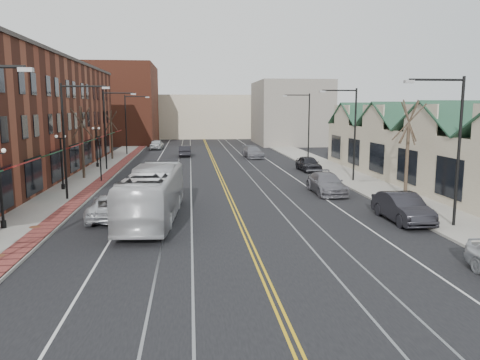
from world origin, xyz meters
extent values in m
plane|color=black|center=(0.00, 0.00, 0.00)|extent=(160.00, 160.00, 0.00)
cube|color=gray|center=(-12.00, 20.00, 0.07)|extent=(4.00, 120.00, 0.15)
cube|color=gray|center=(12.00, 20.00, 0.07)|extent=(4.00, 120.00, 0.15)
cube|color=maroon|center=(-19.00, 27.00, 5.50)|extent=(10.00, 50.00, 11.00)
cube|color=#B6A98C|center=(18.00, 20.00, 2.30)|extent=(8.00, 36.00, 4.60)
cube|color=maroon|center=(-16.00, 70.00, 7.00)|extent=(14.00, 18.00, 14.00)
cube|color=#B6A98C|center=(0.00, 85.00, 4.50)|extent=(22.00, 14.00, 9.00)
cube|color=slate|center=(15.00, 65.00, 5.50)|extent=(12.00, 16.00, 11.00)
cube|color=#999999|center=(-8.50, 0.00, 7.85)|extent=(0.50, 0.25, 0.15)
cylinder|color=black|center=(-11.50, 16.00, 4.15)|extent=(0.16, 0.16, 8.00)
cylinder|color=black|center=(-10.00, 16.00, 7.95)|extent=(3.00, 0.12, 0.12)
cube|color=#999999|center=(-8.50, 16.00, 7.85)|extent=(0.50, 0.25, 0.15)
cylinder|color=black|center=(-11.50, 32.00, 4.15)|extent=(0.16, 0.16, 8.00)
cylinder|color=black|center=(-10.00, 32.00, 7.95)|extent=(3.00, 0.12, 0.12)
cube|color=#999999|center=(-8.50, 32.00, 7.85)|extent=(0.50, 0.25, 0.15)
cylinder|color=black|center=(-11.50, 48.00, 4.15)|extent=(0.16, 0.16, 8.00)
cylinder|color=black|center=(-10.00, 48.00, 7.95)|extent=(3.00, 0.12, 0.12)
cube|color=#999999|center=(-8.50, 48.00, 7.85)|extent=(0.50, 0.25, 0.15)
cylinder|color=black|center=(11.50, 6.00, 4.15)|extent=(0.16, 0.16, 8.00)
cylinder|color=black|center=(10.00, 6.00, 7.95)|extent=(3.00, 0.12, 0.12)
cube|color=#999999|center=(8.50, 6.00, 7.85)|extent=(0.50, 0.25, 0.15)
cylinder|color=black|center=(11.50, 22.00, 4.15)|extent=(0.16, 0.16, 8.00)
cylinder|color=black|center=(10.00, 22.00, 7.95)|extent=(3.00, 0.12, 0.12)
cube|color=#999999|center=(8.50, 22.00, 7.85)|extent=(0.50, 0.25, 0.15)
cylinder|color=black|center=(11.50, 38.00, 4.15)|extent=(0.16, 0.16, 8.00)
cylinder|color=black|center=(10.00, 38.00, 7.95)|extent=(3.00, 0.12, 0.12)
cube|color=#999999|center=(8.50, 38.00, 7.85)|extent=(0.50, 0.25, 0.15)
cylinder|color=black|center=(-12.80, 8.00, 0.35)|extent=(0.28, 0.28, 0.40)
cylinder|color=black|center=(-12.80, 8.00, 2.15)|extent=(0.14, 0.14, 4.00)
sphere|color=white|center=(-12.50, 8.00, 4.30)|extent=(0.24, 0.24, 0.24)
cylinder|color=black|center=(-12.80, 20.00, 0.35)|extent=(0.28, 0.28, 0.40)
cylinder|color=black|center=(-12.80, 20.00, 2.15)|extent=(0.14, 0.14, 4.00)
cube|color=black|center=(-12.80, 20.00, 4.15)|extent=(0.60, 0.06, 0.06)
sphere|color=white|center=(-13.10, 20.00, 4.30)|extent=(0.24, 0.24, 0.24)
sphere|color=white|center=(-12.50, 20.00, 4.30)|extent=(0.24, 0.24, 0.24)
cylinder|color=black|center=(-12.80, 34.00, 0.35)|extent=(0.28, 0.28, 0.40)
cylinder|color=black|center=(-12.80, 34.00, 2.15)|extent=(0.14, 0.14, 4.00)
cube|color=black|center=(-12.80, 34.00, 4.15)|extent=(0.60, 0.06, 0.06)
sphere|color=white|center=(-13.10, 34.00, 4.30)|extent=(0.24, 0.24, 0.24)
sphere|color=white|center=(-12.50, 34.00, 4.30)|extent=(0.24, 0.24, 0.24)
cylinder|color=#382B21|center=(-12.50, 26.00, 2.60)|extent=(0.24, 0.24, 4.90)
cylinder|color=#382B21|center=(-12.50, 26.00, 5.15)|extent=(0.58, 1.37, 2.90)
cylinder|color=#382B21|center=(-12.50, 26.00, 5.15)|extent=(1.60, 0.66, 2.78)
cylinder|color=#382B21|center=(-12.50, 26.00, 5.15)|extent=(0.53, 1.23, 2.96)
cylinder|color=#382B21|center=(-12.50, 26.00, 5.15)|extent=(1.69, 1.03, 2.64)
cylinder|color=#382B21|center=(-12.50, 26.00, 5.15)|extent=(1.78, 1.29, 2.48)
cylinder|color=#382B21|center=(-12.50, 42.00, 2.42)|extent=(0.24, 0.24, 4.55)
cylinder|color=#382B21|center=(-12.50, 42.00, 4.80)|extent=(0.55, 1.28, 2.69)
cylinder|color=#382B21|center=(-12.50, 42.00, 4.80)|extent=(1.49, 0.62, 2.58)
cylinder|color=#382B21|center=(-12.50, 42.00, 4.80)|extent=(0.50, 1.15, 2.75)
cylinder|color=#382B21|center=(-12.50, 42.00, 4.80)|extent=(1.57, 0.97, 2.45)
cylinder|color=#382B21|center=(-12.50, 42.00, 4.80)|extent=(1.66, 1.20, 2.30)
cylinder|color=#382B21|center=(12.50, 14.00, 2.78)|extent=(0.24, 0.24, 5.25)
cylinder|color=#382B21|center=(12.50, 14.00, 5.50)|extent=(0.61, 1.46, 3.10)
cylinder|color=#382B21|center=(12.50, 14.00, 5.50)|extent=(1.70, 0.70, 2.97)
cylinder|color=#382B21|center=(12.50, 14.00, 5.50)|extent=(0.56, 1.31, 3.17)
cylinder|color=#382B21|center=(12.50, 14.00, 5.50)|extent=(1.80, 1.10, 2.82)
cylinder|color=#382B21|center=(12.50, 14.00, 5.50)|extent=(1.90, 1.37, 2.65)
cylinder|color=#592D19|center=(-11.20, 8.00, 0.16)|extent=(0.60, 0.60, 0.02)
cylinder|color=black|center=(-10.60, 24.00, 1.75)|extent=(0.12, 0.12, 3.20)
imported|color=black|center=(-10.60, 24.00, 3.50)|extent=(0.18, 0.15, 0.90)
imported|color=silver|center=(-5.00, 9.44, 1.53)|extent=(3.32, 11.15, 3.06)
imported|color=silver|center=(-7.50, 10.17, 0.73)|extent=(2.65, 5.36, 1.46)
imported|color=black|center=(9.30, 7.62, 0.83)|extent=(1.81, 5.06, 1.66)
imported|color=slate|center=(7.50, 16.70, 0.78)|extent=(2.21, 5.41, 1.57)
imported|color=black|center=(9.30, 29.23, 0.77)|extent=(2.07, 4.63, 1.54)
imported|color=black|center=(-3.49, 45.22, 0.72)|extent=(1.59, 4.38, 1.44)
imported|color=slate|center=(5.26, 42.29, 0.76)|extent=(2.55, 5.41, 1.52)
imported|color=#A8ACAF|center=(-7.95, 56.03, 0.79)|extent=(2.15, 4.75, 1.58)
camera|label=1|loc=(-2.79, -17.53, 6.56)|focal=35.00mm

